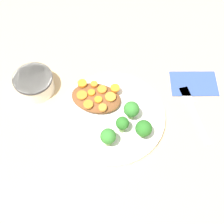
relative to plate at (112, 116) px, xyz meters
The scene contains 20 objects.
ground_plane 0.01m from the plate, ahead, with size 4.00×4.00×0.00m, color tan.
plate is the anchor object (origin of this frame).
dip_bowl 0.23m from the plate, ahead, with size 0.10×0.10×0.05m.
stew_mound 0.06m from the plate, 31.47° to the right, with size 0.13×0.09×0.02m, color brown.
broccoli_floret_0 0.06m from the plate, 135.84° to the left, with size 0.03×0.03×0.05m.
broccoli_floret_1 0.06m from the plate, 169.89° to the right, with size 0.04×0.04×0.06m.
broccoli_floret_2 0.10m from the plate, 158.81° to the left, with size 0.04×0.04×0.05m.
broccoli_floret_3 0.09m from the plate, 99.19° to the left, with size 0.04×0.04×0.06m.
carrot_slice_0 0.09m from the plate, 14.30° to the right, with size 0.03×0.03×0.00m, color orange.
carrot_slice_1 0.05m from the plate, 25.55° to the right, with size 0.02×0.02×0.01m, color orange.
carrot_slice_2 0.10m from the plate, 43.40° to the right, with size 0.02×0.02×0.01m, color orange.
carrot_slice_3 0.07m from the plate, 51.28° to the right, with size 0.02×0.02×0.01m, color orange.
carrot_slice_4 0.11m from the plate, 30.23° to the right, with size 0.02×0.02×0.01m, color orange.
carrot_slice_5 0.07m from the plate, ahead, with size 0.02×0.02×0.00m, color orange.
carrot_slice_6 0.05m from the plate, 68.52° to the right, with size 0.03×0.03×0.00m, color orange.
carrot_slice_7 0.04m from the plate, ahead, with size 0.02×0.02×0.01m, color orange.
carrot_slice_8 0.07m from the plate, 81.27° to the right, with size 0.02×0.02×0.01m, color orange.
carrot_slice_9 0.08m from the plate, 28.39° to the right, with size 0.02×0.02×0.01m, color orange.
fork 0.21m from the plate, 157.27° to the right, with size 0.10×0.16×0.01m.
napkin 0.25m from the plate, 138.81° to the right, with size 0.15×0.11×0.01m.
Camera 1 is at (-0.11, 0.38, 0.70)m, focal length 50.00 mm.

